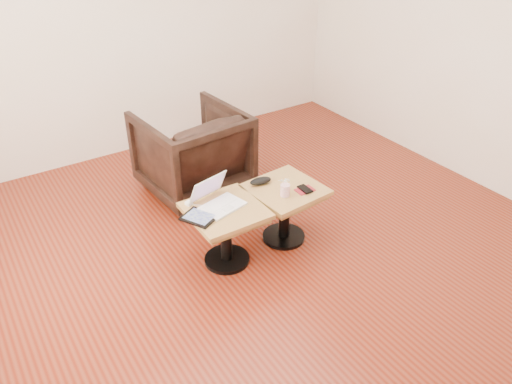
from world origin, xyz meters
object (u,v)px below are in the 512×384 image
striped_cup (285,190)px  side_table_left (225,222)px  armchair (192,152)px  side_table_right (285,201)px  laptop (218,200)px

striped_cup → side_table_left: bearing=168.9°
armchair → side_table_right: bearing=99.0°
side_table_right → armchair: 1.08m
side_table_left → striped_cup: 0.50m
striped_cup → armchair: size_ratio=0.11×
armchair → side_table_left: bearing=70.8°
side_table_left → laptop: 0.18m
striped_cup → armchair: bearing=99.3°
side_table_left → striped_cup: bearing=-10.7°
side_table_right → striped_cup: bearing=-132.9°
striped_cup → armchair: 1.16m
striped_cup → armchair: armchair is taller
striped_cup → armchair: (-0.19, 1.14, -0.13)m
side_table_right → armchair: bearing=98.9°
laptop → armchair: bearing=60.2°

